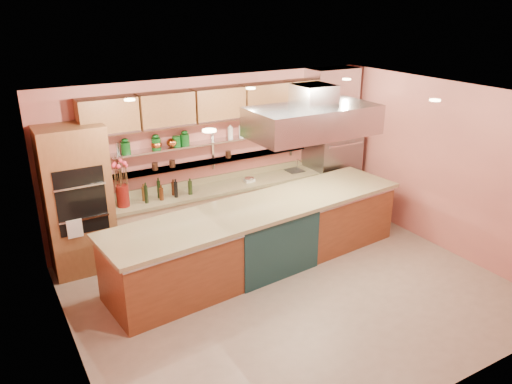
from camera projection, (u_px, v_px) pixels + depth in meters
floor at (292, 291)px, 7.32m from camera, size 6.00×5.00×0.02m
ceiling at (297, 99)px, 6.31m from camera, size 6.00×5.00×0.02m
wall_back at (215, 156)px, 8.83m from camera, size 6.00×0.04×2.80m
wall_front at (440, 287)px, 4.79m from camera, size 6.00×0.04×2.80m
wall_left at (65, 254)px, 5.41m from camera, size 0.04×5.00×2.80m
wall_right at (445, 167)px, 8.21m from camera, size 0.04×5.00×2.80m
oven_stack at (78, 201)px, 7.51m from camera, size 0.95×0.64×2.30m
refrigerator at (332, 160)px, 9.76m from camera, size 0.95×0.72×2.10m
back_counter at (221, 211)px, 8.90m from camera, size 3.84×0.64×0.93m
wall_shelf_lower at (216, 161)px, 8.72m from camera, size 3.60×0.26×0.03m
wall_shelf_upper at (215, 141)px, 8.59m from camera, size 3.60×0.26×0.03m
upper_cabinets at (218, 104)px, 8.34m from camera, size 4.60×0.36×0.55m
range_hood at (313, 121)px, 7.63m from camera, size 2.00×1.00×0.45m
ceiling_downlights at (288, 99)px, 6.48m from camera, size 4.00×2.80×0.02m
island at (262, 236)px, 7.83m from camera, size 5.00×1.55×1.03m
flower_vase at (123, 196)px, 7.82m from camera, size 0.21×0.21×0.35m
oil_bottle_cluster at (168, 189)px, 8.18m from camera, size 0.90×0.60×0.28m
kitchen_scale at (249, 179)px, 8.93m from camera, size 0.19×0.15×0.10m
bar_faucet at (297, 165)px, 9.51m from camera, size 0.03×0.03×0.21m
copper_kettle at (172, 143)px, 8.20m from camera, size 0.21×0.21×0.14m
green_canister at (176, 141)px, 8.23m from camera, size 0.16×0.16×0.17m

